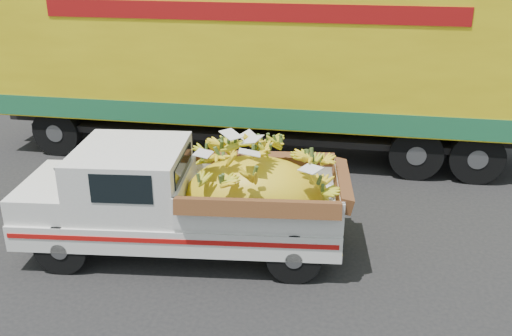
# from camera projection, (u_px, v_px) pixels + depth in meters

# --- Properties ---
(ground) EXTENTS (100.00, 100.00, 0.00)m
(ground) POSITION_uv_depth(u_px,v_px,m) (249.00, 248.00, 9.29)
(ground) COLOR black
(ground) RESTS_ON ground
(curb) EXTENTS (60.00, 0.25, 0.15)m
(curb) POSITION_uv_depth(u_px,v_px,m) (300.00, 119.00, 15.55)
(curb) COLOR gray
(curb) RESTS_ON ground
(sidewalk) EXTENTS (60.00, 4.00, 0.14)m
(sidewalk) POSITION_uv_depth(u_px,v_px,m) (308.00, 99.00, 17.46)
(sidewalk) COLOR gray
(sidewalk) RESTS_ON ground
(pickup_truck) EXTENTS (5.13, 2.38, 1.74)m
(pickup_truck) POSITION_uv_depth(u_px,v_px,m) (206.00, 198.00, 8.89)
(pickup_truck) COLOR black
(pickup_truck) RESTS_ON ground
(semi_trailer) EXTENTS (12.01, 2.66, 3.80)m
(semi_trailer) POSITION_uv_depth(u_px,v_px,m) (259.00, 62.00, 12.67)
(semi_trailer) COLOR black
(semi_trailer) RESTS_ON ground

